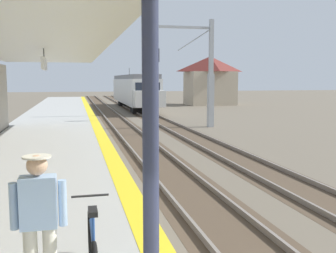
{
  "coord_description": "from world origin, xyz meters",
  "views": [
    {
      "loc": [
        -1.35,
        -2.19,
        3.36
      ],
      "look_at": [
        1.08,
        8.12,
        2.1
      ],
      "focal_mm": 42.39,
      "sensor_mm": 36.0,
      "label": 1
    }
  ],
  "objects_px": {
    "approaching_train": "(134,90)",
    "commuter_person": "(39,222)",
    "bicycle_beside_commuter": "(93,251)",
    "catenary_pylon_far_side": "(207,76)",
    "rail_signal_post": "(156,82)",
    "distant_trackside_house": "(210,80)"
  },
  "relations": [
    {
      "from": "rail_signal_post",
      "to": "catenary_pylon_far_side",
      "type": "bearing_deg",
      "value": 35.44
    },
    {
      "from": "bicycle_beside_commuter",
      "to": "rail_signal_post",
      "type": "distance_m",
      "value": 19.6
    },
    {
      "from": "approaching_train",
      "to": "commuter_person",
      "type": "distance_m",
      "value": 41.42
    },
    {
      "from": "rail_signal_post",
      "to": "distant_trackside_house",
      "type": "height_order",
      "value": "distant_trackside_house"
    },
    {
      "from": "bicycle_beside_commuter",
      "to": "commuter_person",
      "type": "bearing_deg",
      "value": -147.86
    },
    {
      "from": "approaching_train",
      "to": "rail_signal_post",
      "type": "bearing_deg",
      "value": -94.82
    },
    {
      "from": "rail_signal_post",
      "to": "commuter_person",
      "type": "bearing_deg",
      "value": -105.23
    },
    {
      "from": "rail_signal_post",
      "to": "distant_trackside_house",
      "type": "xyz_separation_m",
      "value": [
        12.76,
        26.78,
        0.14
      ]
    },
    {
      "from": "approaching_train",
      "to": "rail_signal_post",
      "type": "height_order",
      "value": "rail_signal_post"
    },
    {
      "from": "bicycle_beside_commuter",
      "to": "catenary_pylon_far_side",
      "type": "relative_size",
      "value": 0.24
    },
    {
      "from": "bicycle_beside_commuter",
      "to": "distant_trackside_house",
      "type": "distance_m",
      "value": 48.97
    },
    {
      "from": "commuter_person",
      "to": "bicycle_beside_commuter",
      "type": "relative_size",
      "value": 0.92
    },
    {
      "from": "approaching_train",
      "to": "bicycle_beside_commuter",
      "type": "bearing_deg",
      "value": -99.12
    },
    {
      "from": "bicycle_beside_commuter",
      "to": "distant_trackside_house",
      "type": "bearing_deg",
      "value": 69.11
    },
    {
      "from": "approaching_train",
      "to": "catenary_pylon_far_side",
      "type": "height_order",
      "value": "catenary_pylon_far_side"
    },
    {
      "from": "approaching_train",
      "to": "commuter_person",
      "type": "height_order",
      "value": "approaching_train"
    },
    {
      "from": "bicycle_beside_commuter",
      "to": "distant_trackside_house",
      "type": "xyz_separation_m",
      "value": [
        17.44,
        45.71,
        2.04
      ]
    },
    {
      "from": "bicycle_beside_commuter",
      "to": "distant_trackside_house",
      "type": "height_order",
      "value": "distant_trackside_house"
    },
    {
      "from": "bicycle_beside_commuter",
      "to": "catenary_pylon_far_side",
      "type": "height_order",
      "value": "catenary_pylon_far_side"
    },
    {
      "from": "catenary_pylon_far_side",
      "to": "commuter_person",
      "type": "bearing_deg",
      "value": -113.02
    },
    {
      "from": "bicycle_beside_commuter",
      "to": "catenary_pylon_far_side",
      "type": "distance_m",
      "value": 23.79
    },
    {
      "from": "bicycle_beside_commuter",
      "to": "rail_signal_post",
      "type": "bearing_deg",
      "value": 76.11
    }
  ]
}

